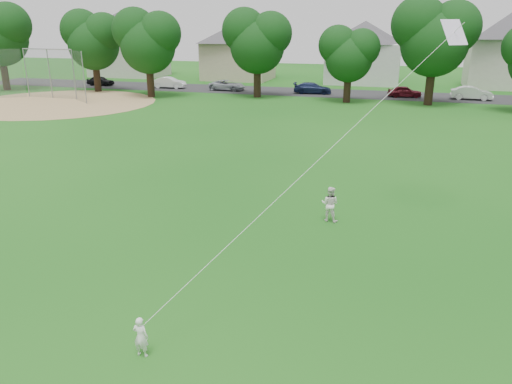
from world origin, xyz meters
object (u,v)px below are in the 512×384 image
(toddler, at_px, (141,337))
(kite, at_px, (332,147))
(baseball_backstop, at_px, (46,74))
(older_boy, at_px, (330,204))

(toddler, bearing_deg, kite, -120.88)
(baseball_backstop, bearing_deg, kite, -41.36)
(older_boy, bearing_deg, kite, 105.78)
(toddler, height_order, older_boy, older_boy)
(older_boy, relative_size, kite, 0.09)
(baseball_backstop, bearing_deg, older_boy, -37.76)
(toddler, relative_size, older_boy, 0.73)
(toddler, distance_m, baseball_backstop, 43.84)
(toddler, bearing_deg, older_boy, -107.29)
(kite, height_order, baseball_backstop, kite)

